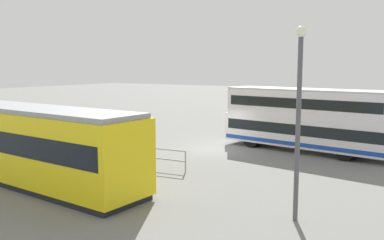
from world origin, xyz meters
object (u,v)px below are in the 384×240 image
street_lamp (299,109)px  tram_yellow (25,142)px  pedestrian_near_railing (131,147)px  info_sign (46,130)px  double_decker_bus (306,120)px  pedestrian_crossing (142,170)px

street_lamp → tram_yellow: bearing=6.9°
pedestrian_near_railing → info_sign: 5.22m
double_decker_bus → pedestrian_near_railing: bearing=48.6°
info_sign → street_lamp: street_lamp is taller
double_decker_bus → pedestrian_near_railing: (7.06, 8.00, -1.05)m
double_decker_bus → pedestrian_crossing: double_decker_bus is taller
pedestrian_crossing → tram_yellow: bearing=11.0°
double_decker_bus → tram_yellow: double_decker_bus is taller
double_decker_bus → info_sign: double_decker_bus is taller
tram_yellow → pedestrian_near_railing: (-1.88, -5.14, -0.86)m
double_decker_bus → street_lamp: bearing=104.3°
double_decker_bus → pedestrian_near_railing: 10.72m
tram_yellow → street_lamp: bearing=-173.1°
tram_yellow → street_lamp: (-11.92, -1.44, 2.01)m
pedestrian_near_railing → info_sign: size_ratio=0.67×
double_decker_bus → pedestrian_crossing: bearing=75.0°
tram_yellow → pedestrian_crossing: size_ratio=7.62×
tram_yellow → info_sign: 4.80m
tram_yellow → street_lamp: 12.17m
info_sign → street_lamp: size_ratio=0.37×
double_decker_bus → tram_yellow: bearing=55.8°
info_sign → street_lamp: bearing=171.5°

